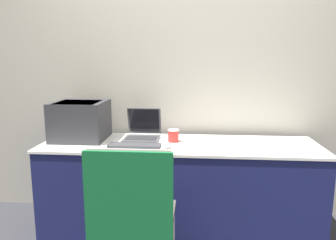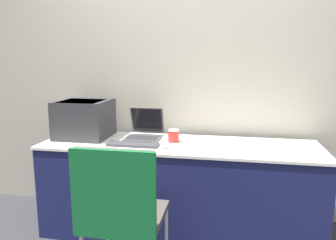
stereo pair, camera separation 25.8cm
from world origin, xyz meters
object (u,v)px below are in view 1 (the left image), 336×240
coffee_cup (173,136)px  laptop_left (143,132)px  chair (133,206)px  mouse (168,146)px  printer (80,119)px  external_keyboard (134,145)px

coffee_cup → laptop_left: bearing=161.6°
laptop_left → coffee_cup: (0.26, -0.09, -0.00)m
chair → mouse: bearing=75.8°
laptop_left → chair: 0.93m
laptop_left → coffee_cup: laptop_left is taller
printer → mouse: bearing=-17.1°
printer → chair: 1.08m
coffee_cup → chair: bearing=-102.7°
external_keyboard → coffee_cup: coffee_cup is taller
printer → external_keyboard: 0.55m
laptop_left → mouse: bearing=-51.2°
printer → external_keyboard: bearing=-22.6°
coffee_cup → mouse: (-0.03, -0.20, -0.03)m
mouse → coffee_cup: bearing=81.8°
external_keyboard → printer: bearing=157.4°
printer → mouse: (0.74, -0.23, -0.15)m
printer → laptop_left: 0.52m
coffee_cup → chair: (-0.18, -0.80, -0.23)m
printer → chair: size_ratio=0.45×
printer → coffee_cup: bearing=-1.9°
external_keyboard → chair: 0.66m
external_keyboard → coffee_cup: size_ratio=3.97×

